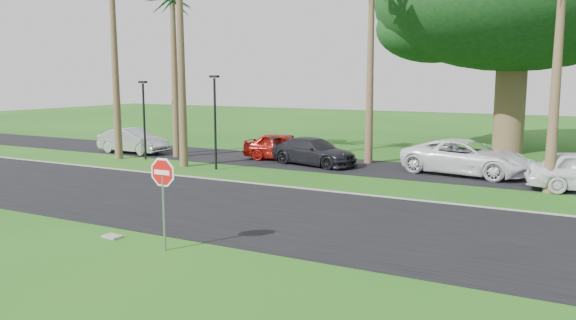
# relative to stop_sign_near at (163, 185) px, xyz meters

# --- Properties ---
(ground) EXTENTS (120.00, 120.00, 0.00)m
(ground) POSITION_rel_stop_sign_near_xyz_m (-0.50, 3.00, -1.77)
(ground) COLOR #175114
(ground) RESTS_ON ground
(road) EXTENTS (120.00, 8.00, 0.02)m
(road) POSITION_rel_stop_sign_near_xyz_m (-0.50, 5.00, -1.76)
(road) COLOR black
(road) RESTS_ON ground
(parking_strip) EXTENTS (120.00, 5.00, 0.02)m
(parking_strip) POSITION_rel_stop_sign_near_xyz_m (-0.50, 15.50, -1.76)
(parking_strip) COLOR black
(parking_strip) RESTS_ON ground
(curb) EXTENTS (120.00, 0.12, 0.06)m
(curb) POSITION_rel_stop_sign_near_xyz_m (-0.50, 9.05, -1.74)
(curb) COLOR gray
(curb) RESTS_ON ground
(stop_sign_near) EXTENTS (1.05, 0.07, 2.62)m
(stop_sign_near) POSITION_rel_stop_sign_near_xyz_m (0.00, 0.00, 0.00)
(stop_sign_near) COLOR gray
(stop_sign_near) RESTS_ON ground
(palm_left_mid) EXTENTS (5.00, 5.00, 10.00)m
(palm_left_mid) POSITION_rel_stop_sign_near_xyz_m (-11.00, 14.00, 6.90)
(palm_left_mid) COLOR brown
(palm_left_mid) RESTS_ON ground
(canopy_tree) EXTENTS (16.50, 16.50, 13.12)m
(canopy_tree) POSITION_rel_stop_sign_near_xyz_m (5.50, 25.00, 7.17)
(canopy_tree) COLOR brown
(canopy_tree) RESTS_ON ground
(streetlight_left) EXTENTS (0.45, 0.25, 4.34)m
(streetlight_left) POSITION_rel_stop_sign_near_xyz_m (-12.00, 12.50, 0.72)
(streetlight_left) COLOR black
(streetlight_left) RESTS_ON ground
(streetlight_right) EXTENTS (0.45, 0.25, 4.64)m
(streetlight_right) POSITION_rel_stop_sign_near_xyz_m (-6.50, 11.50, 0.88)
(streetlight_right) COLOR black
(streetlight_right) RESTS_ON ground
(car_silver) EXTENTS (4.46, 1.58, 1.47)m
(car_silver) POSITION_rel_stop_sign_near_xyz_m (-14.39, 14.07, -1.04)
(car_silver) COLOR #B8BBC0
(car_silver) RESTS_ON ground
(car_red) EXTENTS (4.57, 2.32, 1.49)m
(car_red) POSITION_rel_stop_sign_near_xyz_m (-5.02, 15.79, -1.03)
(car_red) COLOR #A0130D
(car_red) RESTS_ON ground
(car_dark) EXTENTS (5.13, 2.98, 1.40)m
(car_dark) POSITION_rel_stop_sign_near_xyz_m (-2.77, 15.02, -1.08)
(car_dark) COLOR black
(car_dark) RESTS_ON ground
(car_minivan) EXTENTS (6.23, 3.62, 1.63)m
(car_minivan) POSITION_rel_stop_sign_near_xyz_m (4.79, 15.70, -0.96)
(car_minivan) COLOR white
(car_minivan) RESTS_ON ground
(utility_slab) EXTENTS (0.59, 0.42, 0.06)m
(utility_slab) POSITION_rel_stop_sign_near_xyz_m (-2.13, 0.22, -1.74)
(utility_slab) COLOR gray
(utility_slab) RESTS_ON ground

